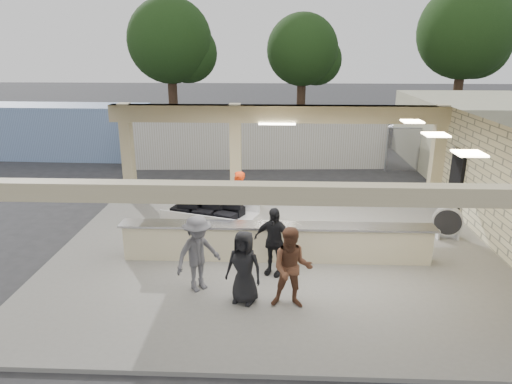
{
  "coord_description": "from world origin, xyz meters",
  "views": [
    {
      "loc": [
        -0.07,
        -11.52,
        5.51
      ],
      "look_at": [
        -0.59,
        1.0,
        1.48
      ],
      "focal_mm": 32.0,
      "sensor_mm": 36.0,
      "label": 1
    }
  ],
  "objects_px": {
    "baggage_handler": "(238,200)",
    "passenger_d": "(244,267)",
    "car_dark": "(412,135)",
    "container_white": "(254,136)",
    "container_blue": "(47,131)",
    "car_white_b": "(511,134)",
    "baggage_counter": "(276,242)",
    "passenger_a": "(292,268)",
    "luggage_cart": "(210,211)",
    "car_white_a": "(447,136)",
    "passenger_b": "(274,241)",
    "passenger_c": "(198,254)",
    "drum_fan": "(448,221)"
  },
  "relations": [
    {
      "from": "baggage_handler",
      "to": "passenger_d",
      "type": "xyz_separation_m",
      "value": [
        0.47,
        -4.27,
        -0.07
      ]
    },
    {
      "from": "car_dark",
      "to": "container_white",
      "type": "xyz_separation_m",
      "value": [
        -8.8,
        -4.34,
        0.66
      ]
    },
    {
      "from": "container_white",
      "to": "container_blue",
      "type": "distance_m",
      "value": 10.72
    },
    {
      "from": "passenger_d",
      "to": "baggage_handler",
      "type": "bearing_deg",
      "value": 115.17
    },
    {
      "from": "car_white_b",
      "to": "baggage_handler",
      "type": "bearing_deg",
      "value": 144.9
    },
    {
      "from": "baggage_counter",
      "to": "passenger_d",
      "type": "distance_m",
      "value": 2.27
    },
    {
      "from": "car_dark",
      "to": "passenger_a",
      "type": "bearing_deg",
      "value": 164.51
    },
    {
      "from": "luggage_cart",
      "to": "baggage_handler",
      "type": "height_order",
      "value": "baggage_handler"
    },
    {
      "from": "car_white_a",
      "to": "container_blue",
      "type": "height_order",
      "value": "container_blue"
    },
    {
      "from": "passenger_b",
      "to": "car_white_b",
      "type": "distance_m",
      "value": 20.31
    },
    {
      "from": "baggage_counter",
      "to": "passenger_a",
      "type": "bearing_deg",
      "value": -81.81
    },
    {
      "from": "passenger_b",
      "to": "car_white_a",
      "type": "distance_m",
      "value": 17.65
    },
    {
      "from": "baggage_handler",
      "to": "passenger_c",
      "type": "height_order",
      "value": "baggage_handler"
    },
    {
      "from": "passenger_b",
      "to": "passenger_c",
      "type": "xyz_separation_m",
      "value": [
        -1.71,
        -0.84,
        0.03
      ]
    },
    {
      "from": "passenger_b",
      "to": "baggage_handler",
      "type": "bearing_deg",
      "value": 132.43
    },
    {
      "from": "baggage_handler",
      "to": "car_white_a",
      "type": "distance_m",
      "value": 15.94
    },
    {
      "from": "car_white_a",
      "to": "container_white",
      "type": "bearing_deg",
      "value": 104.98
    },
    {
      "from": "passenger_d",
      "to": "car_dark",
      "type": "distance_m",
      "value": 19.14
    },
    {
      "from": "luggage_cart",
      "to": "passenger_d",
      "type": "bearing_deg",
      "value": -53.14
    },
    {
      "from": "drum_fan",
      "to": "baggage_handler",
      "type": "xyz_separation_m",
      "value": [
        -6.19,
        0.49,
        0.4
      ]
    },
    {
      "from": "passenger_d",
      "to": "luggage_cart",
      "type": "bearing_deg",
      "value": 127.97
    },
    {
      "from": "passenger_d",
      "to": "container_white",
      "type": "height_order",
      "value": "container_white"
    },
    {
      "from": "luggage_cart",
      "to": "car_white_a",
      "type": "xyz_separation_m",
      "value": [
        11.29,
        12.67,
        -0.08
      ]
    },
    {
      "from": "passenger_d",
      "to": "car_dark",
      "type": "bearing_deg",
      "value": 82.83
    },
    {
      "from": "passenger_d",
      "to": "container_blue",
      "type": "bearing_deg",
      "value": 147.58
    },
    {
      "from": "luggage_cart",
      "to": "car_white_a",
      "type": "bearing_deg",
      "value": 66.13
    },
    {
      "from": "baggage_handler",
      "to": "container_blue",
      "type": "xyz_separation_m",
      "value": [
        -10.59,
        9.55,
        0.33
      ]
    },
    {
      "from": "passenger_a",
      "to": "container_white",
      "type": "distance_m",
      "value": 13.08
    },
    {
      "from": "drum_fan",
      "to": "car_white_b",
      "type": "height_order",
      "value": "car_white_b"
    },
    {
      "from": "car_dark",
      "to": "passenger_b",
      "type": "bearing_deg",
      "value": 161.45
    },
    {
      "from": "drum_fan",
      "to": "passenger_b",
      "type": "xyz_separation_m",
      "value": [
        -5.09,
        -2.47,
        0.36
      ]
    },
    {
      "from": "drum_fan",
      "to": "passenger_d",
      "type": "distance_m",
      "value": 6.87
    },
    {
      "from": "drum_fan",
      "to": "car_white_a",
      "type": "distance_m",
      "value": 13.19
    },
    {
      "from": "passenger_c",
      "to": "container_white",
      "type": "relative_size",
      "value": 0.15
    },
    {
      "from": "passenger_d",
      "to": "car_white_b",
      "type": "xyz_separation_m",
      "value": [
        13.78,
        16.79,
        -0.13
      ]
    },
    {
      "from": "luggage_cart",
      "to": "car_white_b",
      "type": "distance_m",
      "value": 20.01
    },
    {
      "from": "car_white_a",
      "to": "container_white",
      "type": "relative_size",
      "value": 0.46
    },
    {
      "from": "baggage_handler",
      "to": "car_white_a",
      "type": "relative_size",
      "value": 0.32
    },
    {
      "from": "drum_fan",
      "to": "passenger_c",
      "type": "distance_m",
      "value": 7.57
    },
    {
      "from": "drum_fan",
      "to": "passenger_a",
      "type": "height_order",
      "value": "passenger_a"
    },
    {
      "from": "car_white_b",
      "to": "car_white_a",
      "type": "bearing_deg",
      "value": 112.04
    },
    {
      "from": "baggage_counter",
      "to": "passenger_b",
      "type": "xyz_separation_m",
      "value": [
        -0.07,
        -0.82,
        0.38
      ]
    },
    {
      "from": "passenger_a",
      "to": "car_dark",
      "type": "distance_m",
      "value": 18.85
    },
    {
      "from": "passenger_c",
      "to": "baggage_handler",
      "type": "bearing_deg",
      "value": 37.46
    },
    {
      "from": "baggage_counter",
      "to": "passenger_b",
      "type": "distance_m",
      "value": 0.91
    },
    {
      "from": "passenger_a",
      "to": "car_dark",
      "type": "height_order",
      "value": "passenger_a"
    },
    {
      "from": "luggage_cart",
      "to": "container_blue",
      "type": "distance_m",
      "value": 14.21
    },
    {
      "from": "baggage_handler",
      "to": "car_white_b",
      "type": "xyz_separation_m",
      "value": [
        14.25,
        12.52,
        -0.2
      ]
    },
    {
      "from": "baggage_counter",
      "to": "passenger_a",
      "type": "xyz_separation_m",
      "value": [
        0.33,
        -2.29,
        0.42
      ]
    },
    {
      "from": "passenger_a",
      "to": "car_white_a",
      "type": "distance_m",
      "value": 18.72
    }
  ]
}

